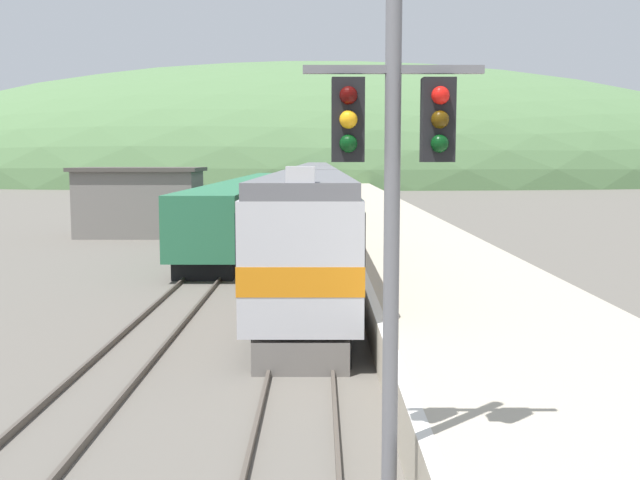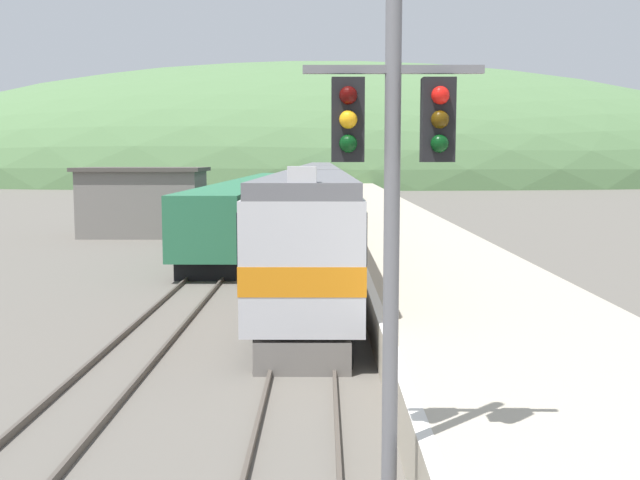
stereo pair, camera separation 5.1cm
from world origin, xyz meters
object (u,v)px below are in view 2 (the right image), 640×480
(express_train_lead_car, at_px, (310,230))
(carriage_third, at_px, (319,186))
(carriage_fifth, at_px, (321,176))
(signal_mast_main, at_px, (392,191))
(siding_train, at_px, (255,203))
(carriage_second, at_px, (316,198))
(carriage_fourth, at_px, (320,180))

(express_train_lead_car, xyz_separation_m, carriage_third, (0.00, 43.27, -0.01))
(carriage_fifth, bearing_deg, signal_mast_main, -89.27)
(express_train_lead_car, distance_m, signal_mast_main, 16.94)
(carriage_fifth, relative_size, siding_train, 0.45)
(carriage_second, relative_size, carriage_third, 1.00)
(carriage_fifth, bearing_deg, express_train_lead_car, -90.00)
(carriage_fourth, bearing_deg, express_train_lead_car, -90.00)
(carriage_second, height_order, carriage_third, same)
(carriage_second, bearing_deg, signal_mast_main, -88.02)
(express_train_lead_car, bearing_deg, carriage_third, 90.00)
(carriage_second, xyz_separation_m, carriage_third, (0.00, 21.76, 0.00))
(express_train_lead_car, distance_m, carriage_second, 21.51)
(carriage_third, xyz_separation_m, carriage_fifth, (0.00, 43.52, 0.00))
(carriage_third, xyz_separation_m, siding_train, (-4.28, -17.46, -0.57))
(express_train_lead_car, distance_m, carriage_fifth, 86.78)
(carriage_fourth, height_order, signal_mast_main, signal_mast_main)
(carriage_third, xyz_separation_m, signal_mast_main, (1.32, -60.02, 2.10))
(carriage_third, relative_size, signal_mast_main, 3.06)
(express_train_lead_car, distance_m, siding_train, 26.17)
(carriage_third, height_order, carriage_fourth, same)
(carriage_fourth, bearing_deg, carriage_fifth, 90.00)
(carriage_fourth, relative_size, carriage_fifth, 1.00)
(carriage_second, distance_m, carriage_third, 21.76)
(carriage_third, bearing_deg, carriage_fifth, 90.00)
(carriage_third, relative_size, siding_train, 0.45)
(carriage_third, relative_size, carriage_fourth, 1.00)
(siding_train, bearing_deg, carriage_fifth, 85.99)
(express_train_lead_car, relative_size, carriage_third, 0.95)
(carriage_third, bearing_deg, carriage_fourth, 90.00)
(express_train_lead_car, relative_size, siding_train, 0.43)
(carriage_fourth, bearing_deg, carriage_third, -90.00)
(carriage_fourth, bearing_deg, siding_train, -96.22)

